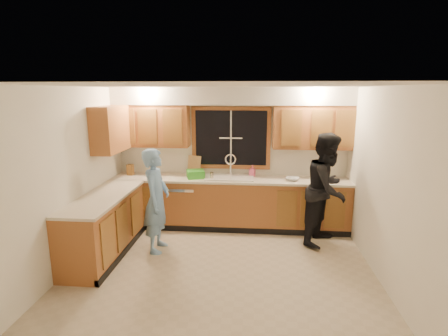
% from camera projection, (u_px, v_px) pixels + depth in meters
% --- Properties ---
extents(floor, '(4.20, 4.20, 0.00)m').
position_uv_depth(floor, '(221.00, 270.00, 4.87)').
color(floor, '#B8A98E').
rests_on(floor, ground).
extents(ceiling, '(4.20, 4.20, 0.00)m').
position_uv_depth(ceiling, '(220.00, 86.00, 4.33)').
color(ceiling, white).
extents(wall_back, '(4.20, 0.00, 4.20)m').
position_uv_depth(wall_back, '(231.00, 157.00, 6.45)').
color(wall_back, white).
rests_on(wall_back, ground).
extents(wall_left, '(0.00, 3.80, 3.80)m').
position_uv_depth(wall_left, '(69.00, 179.00, 4.79)').
color(wall_left, white).
rests_on(wall_left, ground).
extents(wall_right, '(0.00, 3.80, 3.80)m').
position_uv_depth(wall_right, '(386.00, 187.00, 4.42)').
color(wall_right, white).
rests_on(wall_right, ground).
extents(base_cabinets_back, '(4.20, 0.60, 0.88)m').
position_uv_depth(base_cabinets_back, '(230.00, 204.00, 6.33)').
color(base_cabinets_back, '#A76130').
rests_on(base_cabinets_back, ground).
extents(base_cabinets_left, '(0.60, 1.90, 0.88)m').
position_uv_depth(base_cabinets_left, '(105.00, 226.00, 5.28)').
color(base_cabinets_left, '#A76130').
rests_on(base_cabinets_left, ground).
extents(countertop_back, '(4.20, 0.63, 0.04)m').
position_uv_depth(countertop_back, '(230.00, 179.00, 6.22)').
color(countertop_back, beige).
rests_on(countertop_back, base_cabinets_back).
extents(countertop_left, '(0.63, 1.90, 0.04)m').
position_uv_depth(countertop_left, '(103.00, 197.00, 5.18)').
color(countertop_left, beige).
rests_on(countertop_left, base_cabinets_left).
extents(upper_cabinets_left, '(1.35, 0.33, 0.75)m').
position_uv_depth(upper_cabinets_left, '(152.00, 126.00, 6.29)').
color(upper_cabinets_left, '#A76130').
rests_on(upper_cabinets_left, wall_back).
extents(upper_cabinets_right, '(1.35, 0.33, 0.75)m').
position_uv_depth(upper_cabinets_right, '(312.00, 127.00, 6.04)').
color(upper_cabinets_right, '#A76130').
rests_on(upper_cabinets_right, wall_back).
extents(upper_cabinets_return, '(0.33, 0.90, 0.75)m').
position_uv_depth(upper_cabinets_return, '(110.00, 129.00, 5.74)').
color(upper_cabinets_return, '#A76130').
rests_on(upper_cabinets_return, wall_left).
extents(soffit, '(4.20, 0.35, 0.30)m').
position_uv_depth(soffit, '(230.00, 96.00, 6.04)').
color(soffit, beige).
rests_on(soffit, wall_back).
extents(window_frame, '(1.44, 0.03, 1.14)m').
position_uv_depth(window_frame, '(231.00, 138.00, 6.37)').
color(window_frame, black).
rests_on(window_frame, wall_back).
extents(sink, '(0.86, 0.52, 0.57)m').
position_uv_depth(sink, '(230.00, 181.00, 6.24)').
color(sink, silver).
rests_on(sink, countertop_back).
extents(dishwasher, '(0.60, 0.56, 0.82)m').
position_uv_depth(dishwasher, '(183.00, 204.00, 6.40)').
color(dishwasher, white).
rests_on(dishwasher, floor).
extents(stove, '(0.58, 0.75, 0.90)m').
position_uv_depth(stove, '(87.00, 241.00, 4.72)').
color(stove, white).
rests_on(stove, floor).
extents(man, '(0.39, 0.59, 1.61)m').
position_uv_depth(man, '(156.00, 200.00, 5.33)').
color(man, '#71A1D6').
rests_on(man, floor).
extents(woman, '(1.04, 1.11, 1.81)m').
position_uv_depth(woman, '(327.00, 189.00, 5.57)').
color(woman, black).
rests_on(woman, floor).
extents(knife_block, '(0.12, 0.10, 0.20)m').
position_uv_depth(knife_block, '(130.00, 170.00, 6.43)').
color(knife_block, '#966229').
rests_on(knife_block, countertop_back).
extents(cutting_board, '(0.28, 0.18, 0.35)m').
position_uv_depth(cutting_board, '(194.00, 165.00, 6.47)').
color(cutting_board, tan).
rests_on(cutting_board, countertop_back).
extents(dish_crate, '(0.37, 0.35, 0.14)m').
position_uv_depth(dish_crate, '(196.00, 174.00, 6.23)').
color(dish_crate, green).
rests_on(dish_crate, countertop_back).
extents(soap_bottle, '(0.12, 0.12, 0.21)m').
position_uv_depth(soap_bottle, '(252.00, 171.00, 6.33)').
color(soap_bottle, '#DA537D').
rests_on(soap_bottle, countertop_back).
extents(bowl, '(0.29, 0.29, 0.06)m').
position_uv_depth(bowl, '(292.00, 179.00, 6.05)').
color(bowl, silver).
rests_on(bowl, countertop_back).
extents(can_left, '(0.06, 0.06, 0.12)m').
position_uv_depth(can_left, '(212.00, 176.00, 6.16)').
color(can_left, beige).
rests_on(can_left, countertop_back).
extents(can_right, '(0.08, 0.08, 0.11)m').
position_uv_depth(can_right, '(212.00, 177.00, 6.11)').
color(can_right, beige).
rests_on(can_right, countertop_back).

